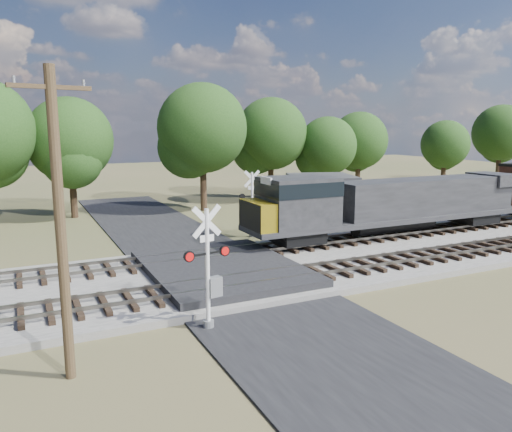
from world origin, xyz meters
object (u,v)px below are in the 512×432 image
crossing_signal_near (210,278)px  equipment_shed (321,196)px  crossing_signal_far (251,209)px  utility_pole (60,220)px

crossing_signal_near → equipment_shed: bearing=37.7°
crossing_signal_far → utility_pole: utility_pole is taller
crossing_signal_near → utility_pole: (-5.00, -1.61, 2.82)m
utility_pole → crossing_signal_near: bearing=5.1°
crossing_signal_near → crossing_signal_far: size_ratio=1.03×
utility_pole → crossing_signal_far: bearing=36.5°
crossing_signal_near → crossing_signal_far: bearing=49.8°
crossing_signal_far → equipment_shed: bearing=-150.4°
crossing_signal_near → crossing_signal_far: crossing_signal_near is taller
crossing_signal_far → utility_pole: bearing=51.3°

